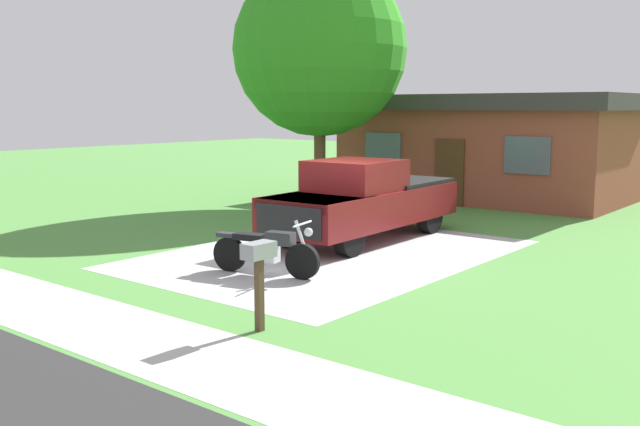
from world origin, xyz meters
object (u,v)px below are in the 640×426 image
Objects in this scene: motorcycle at (266,250)px; shade_tree at (320,50)px; pickup_truck at (365,199)px; mailbox at (259,262)px; neighbor_house at (486,146)px.

shade_tree is at bearing 122.43° from motorcycle.
motorcycle is 4.21m from pickup_truck.
neighbor_house reaches higher than mailbox.
neighbor_house is at bearing 97.96° from pickup_truck.
pickup_truck is 0.76× the size of shade_tree.
pickup_truck is (-0.65, 4.13, 0.48)m from motorcycle.
neighbor_house reaches higher than motorcycle.
motorcycle is 0.23× the size of neighbor_house.
neighbor_house is at bearing 98.27° from motorcycle.
neighbor_house is (-4.09, 15.54, 0.81)m from mailbox.
pickup_truck is 9.04m from neighbor_house.
shade_tree reaches higher than motorcycle.
pickup_truck is at bearing -40.45° from shade_tree.
pickup_truck is at bearing 113.24° from mailbox.
neighbor_house is at bearing 104.75° from mailbox.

